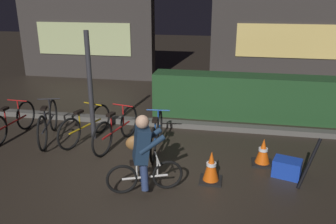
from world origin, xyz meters
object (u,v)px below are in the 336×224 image
parked_bike_center_left (86,125)px  cyclist (142,154)px  parked_bike_center_right (117,129)px  blue_crate (287,168)px  parked_bike_left_mid (48,123)px  closed_umbrella (309,164)px  parked_bike_leftmost (12,122)px  street_post (90,87)px  parked_bike_right_mid (157,134)px  traffic_cone_far (263,152)px  traffic_cone_near (211,167)px

parked_bike_center_left → cyclist: (1.64, -1.64, 0.29)m
parked_bike_center_right → blue_crate: (3.18, -0.64, -0.20)m
parked_bike_left_mid → closed_umbrella: 5.03m
parked_bike_leftmost → parked_bike_center_right: size_ratio=0.98×
parked_bike_left_mid → parked_bike_center_left: parked_bike_left_mid is taller
closed_umbrella → street_post: bearing=121.2°
street_post → parked_bike_right_mid: 1.66m
parked_bike_leftmost → traffic_cone_far: 5.11m
parked_bike_right_mid → cyclist: cyclist is taller
traffic_cone_far → blue_crate: bearing=-45.6°
parked_bike_left_mid → blue_crate: size_ratio=3.84×
blue_crate → closed_umbrella: 0.44m
parked_bike_leftmost → parked_bike_left_mid: (0.81, 0.04, 0.02)m
parked_bike_leftmost → parked_bike_center_right: bearing=-87.9°
blue_crate → parked_bike_right_mid: bearing=166.2°
parked_bike_leftmost → cyclist: 3.58m
parked_bike_right_mid → traffic_cone_far: parked_bike_right_mid is taller
street_post → parked_bike_center_left: size_ratio=1.45×
traffic_cone_near → closed_umbrella: size_ratio=0.63×
traffic_cone_far → cyclist: bearing=-146.3°
parked_bike_left_mid → blue_crate: parked_bike_left_mid is taller
parked_bike_center_left → parked_bike_right_mid: size_ratio=0.95×
traffic_cone_near → blue_crate: 1.30m
parked_bike_left_mid → parked_bike_center_left: (0.79, 0.08, -0.03)m
parked_bike_leftmost → traffic_cone_near: size_ratio=3.05×
parked_bike_center_right → traffic_cone_far: size_ratio=3.41×
parked_bike_left_mid → blue_crate: 4.72m
closed_umbrella → traffic_cone_near: bearing=142.8°
parked_bike_leftmost → blue_crate: bearing=-94.7°
traffic_cone_far → parked_bike_leftmost: bearing=177.1°
parked_bike_center_right → traffic_cone_far: bearing=-83.2°
blue_crate → parked_bike_center_left: bearing=168.9°
parked_bike_left_mid → cyclist: cyclist is taller
street_post → cyclist: (1.54, -1.77, -0.49)m
parked_bike_right_mid → closed_umbrella: size_ratio=1.90×
parked_bike_left_mid → parked_bike_right_mid: 2.32m
parked_bike_center_right → street_post: bearing=79.2°
parked_bike_leftmost → traffic_cone_near: bearing=-101.8°
parked_bike_left_mid → street_post: bearing=-93.0°
parked_bike_left_mid → traffic_cone_near: parked_bike_left_mid is taller
street_post → parked_bike_leftmost: size_ratio=1.38×
blue_crate → parked_bike_leftmost: bearing=173.4°
parked_bike_right_mid → blue_crate: size_ratio=3.67×
closed_umbrella → parked_bike_left_mid: bearing=126.5°
street_post → closed_umbrella: 4.28m
parked_bike_left_mid → parked_bike_center_right: size_ratio=1.02×
parked_bike_leftmost → parked_bike_center_right: (2.29, 0.01, 0.01)m
parked_bike_center_left → parked_bike_center_right: bearing=-82.1°
parked_bike_center_right → closed_umbrella: bearing=-92.2°
parked_bike_left_mid → cyclist: bearing=-139.7°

